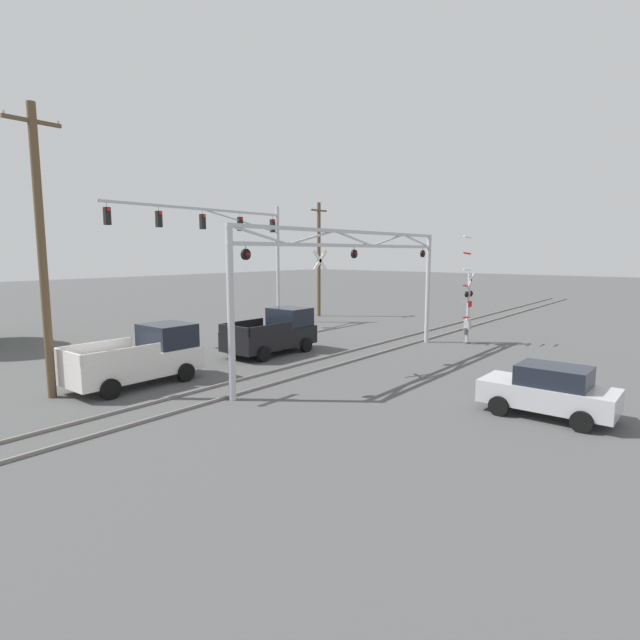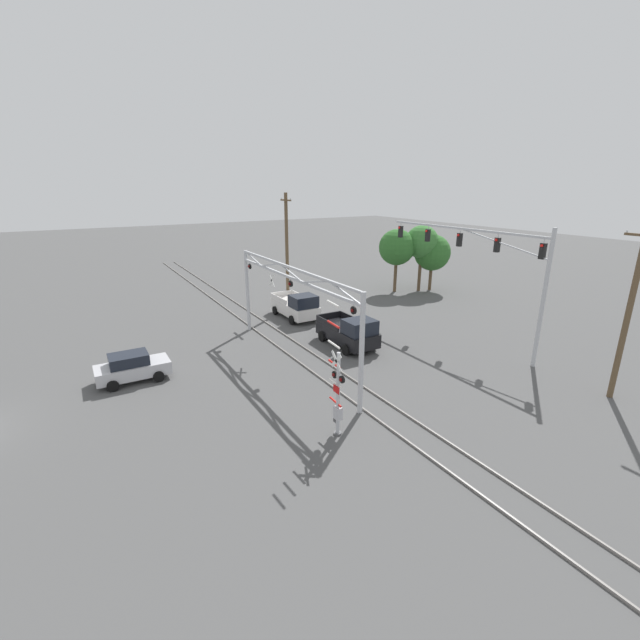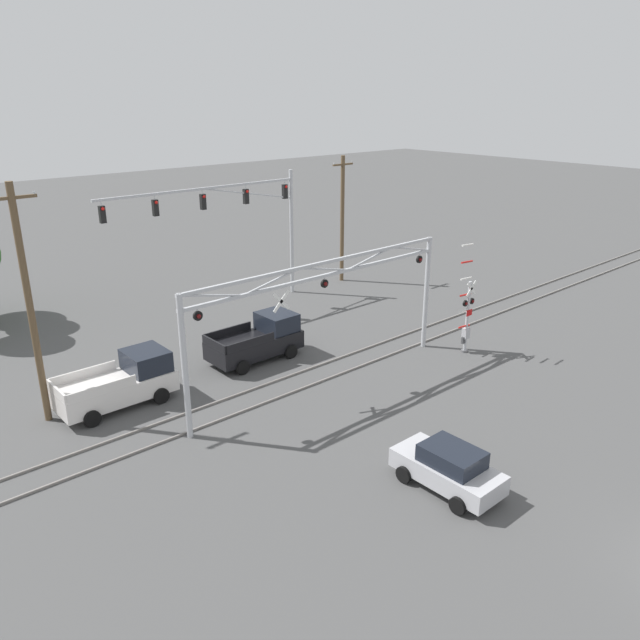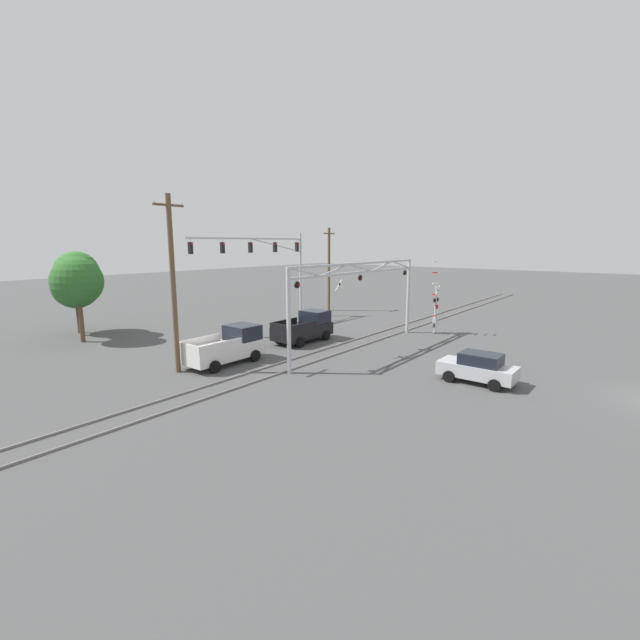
% 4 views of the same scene
% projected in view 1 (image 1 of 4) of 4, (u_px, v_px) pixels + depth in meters
% --- Properties ---
extents(rail_track_near, '(80.00, 0.08, 0.10)m').
position_uv_depth(rail_track_near, '(348.00, 362.00, 22.64)').
color(rail_track_near, gray).
rests_on(rail_track_near, ground_plane).
extents(rail_track_far, '(80.00, 0.08, 0.10)m').
position_uv_depth(rail_track_far, '(323.00, 358.00, 23.54)').
color(rail_track_far, gray).
rests_on(rail_track_far, ground_plane).
extents(crossing_gantry, '(14.46, 0.28, 5.95)m').
position_uv_depth(crossing_gantry, '(354.00, 269.00, 21.89)').
color(crossing_gantry, '#B7BABF').
rests_on(crossing_gantry, ground_plane).
extents(crossing_signal_mast, '(1.36, 0.35, 5.88)m').
position_uv_depth(crossing_signal_mast, '(468.00, 307.00, 27.22)').
color(crossing_signal_mast, '#B7BABF').
rests_on(crossing_signal_mast, ground_plane).
extents(traffic_signal_span, '(13.21, 0.39, 8.19)m').
position_uv_depth(traffic_signal_span, '(238.00, 238.00, 32.48)').
color(traffic_signal_span, '#B7BABF').
rests_on(traffic_signal_span, ground_plane).
extents(pickup_truck_lead, '(4.81, 2.34, 2.18)m').
position_uv_depth(pickup_truck_lead, '(274.00, 333.00, 24.82)').
color(pickup_truck_lead, black).
rests_on(pickup_truck_lead, ground_plane).
extents(pickup_truck_following, '(4.98, 2.34, 2.18)m').
position_uv_depth(pickup_truck_following, '(141.00, 357.00, 19.04)').
color(pickup_truck_following, silver).
rests_on(pickup_truck_following, ground_plane).
extents(sedan_waiting, '(1.97, 3.85, 1.59)m').
position_uv_depth(sedan_waiting, '(549.00, 391.00, 15.21)').
color(sedan_waiting, '#B7B7BC').
rests_on(sedan_waiting, ground_plane).
extents(utility_pole_left, '(1.80, 0.28, 9.80)m').
position_uv_depth(utility_pole_left, '(42.00, 251.00, 16.63)').
color(utility_pole_left, brown).
rests_on(utility_pole_left, ground_plane).
extents(utility_pole_right, '(1.80, 0.28, 8.80)m').
position_uv_depth(utility_pole_right, '(319.00, 258.00, 38.86)').
color(utility_pole_right, brown).
rests_on(utility_pole_right, ground_plane).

